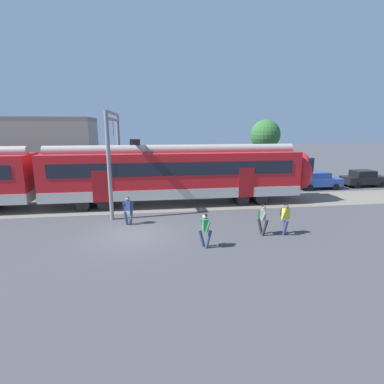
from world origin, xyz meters
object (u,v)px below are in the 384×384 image
Objects in this scene: pedestrian_green at (205,228)px; pedestrian_navy at (128,208)px; parked_car_blue at (318,180)px; commuter_train at (50,176)px; pedestrian_grey at (263,217)px; parked_car_black at (363,178)px; pedestrian_yellow at (285,216)px.

pedestrian_navy is at bearing 133.59° from pedestrian_green.
parked_car_blue is at bearing 43.07° from pedestrian_green.
pedestrian_grey is at bearing -29.38° from commuter_train.
parked_car_blue is (21.92, 3.55, -1.47)m from commuter_train.
parked_car_blue and parked_car_black have the same top height.
pedestrian_yellow is 0.42× the size of parked_car_blue.
pedestrian_green is 1.00× the size of pedestrian_grey.
pedestrian_green is at bearing -159.55° from pedestrian_grey.
parked_car_black is at bearing 4.68° from parked_car_blue.
pedestrian_grey is (12.54, -7.06, -1.26)m from commuter_train.
commuter_train is at bearing 150.62° from pedestrian_grey.
commuter_train is 9.49× the size of parked_car_blue.
commuter_train reaches higher than pedestrian_green.
pedestrian_yellow is at bearing -4.53° from pedestrian_grey.
parked_car_blue is at bearing 48.53° from pedestrian_grey.
pedestrian_grey is at bearing 20.45° from pedestrian_green.
pedestrian_navy is 8.74m from pedestrian_yellow.
pedestrian_navy is 18.22m from parked_car_blue.
pedestrian_grey is 1.00× the size of pedestrian_yellow.
commuter_train is at bearing -171.61° from parked_car_black.
parked_car_black is at bearing 21.23° from pedestrian_navy.
pedestrian_green is 0.41× the size of parked_car_black.
pedestrian_green is at bearing -165.92° from pedestrian_yellow.
pedestrian_green is (3.78, -3.97, -0.03)m from pedestrian_navy.
pedestrian_navy and pedestrian_yellow have the same top height.
parked_car_blue is at bearing -175.32° from parked_car_black.
pedestrian_yellow is (8.27, -2.84, 0.00)m from pedestrian_navy.
commuter_train is 12.49m from pedestrian_green.
pedestrian_yellow is (4.49, 1.13, 0.03)m from pedestrian_green.
commuter_train is 9.39× the size of parked_car_black.
pedestrian_navy is at bearing 161.03° from pedestrian_yellow.
parked_car_blue is 4.85m from parked_car_black.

